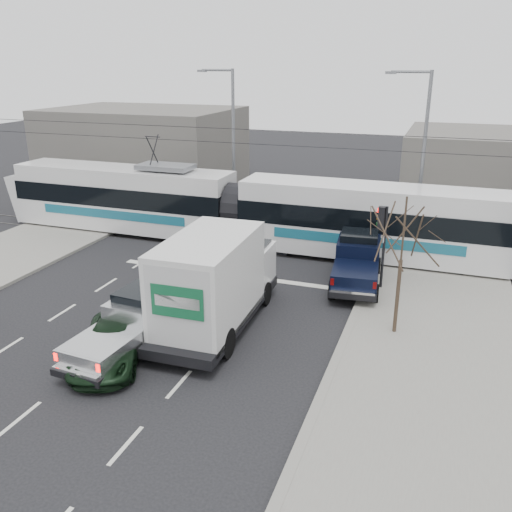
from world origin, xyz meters
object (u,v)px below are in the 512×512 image
(traffic_signal, at_px, (382,230))
(tram, at_px, (237,208))
(street_lamp_far, at_px, (231,134))
(street_lamp_near, at_px, (420,148))
(box_truck, at_px, (216,282))
(green_car, at_px, (110,345))
(silver_pickup, at_px, (133,323))
(bare_tree, at_px, (403,236))
(navy_pickup, at_px, (357,261))

(traffic_signal, relative_size, tram, 0.13)
(street_lamp_far, xyz_separation_m, tram, (2.55, -5.55, -3.15))
(street_lamp_near, bearing_deg, traffic_signal, -96.41)
(box_truck, bearing_deg, green_car, -125.38)
(street_lamp_far, relative_size, green_car, 2.05)
(street_lamp_near, bearing_deg, box_truck, -114.85)
(traffic_signal, xyz_separation_m, silver_pickup, (-7.26, -8.00, -1.78))
(silver_pickup, height_order, green_car, silver_pickup)
(street_lamp_near, height_order, box_truck, street_lamp_near)
(bare_tree, height_order, street_lamp_far, street_lamp_far)
(bare_tree, relative_size, street_lamp_near, 0.56)
(street_lamp_far, bearing_deg, bare_tree, -48.88)
(traffic_signal, bearing_deg, green_car, -129.83)
(navy_pickup, distance_m, green_car, 11.47)
(bare_tree, relative_size, box_truck, 0.67)
(tram, bearing_deg, navy_pickup, -26.11)
(bare_tree, bearing_deg, traffic_signal, 105.76)
(silver_pickup, height_order, navy_pickup, navy_pickup)
(traffic_signal, xyz_separation_m, box_truck, (-5.20, -5.55, -0.91))
(silver_pickup, bearing_deg, green_car, -99.82)
(tram, relative_size, box_truck, 3.64)
(bare_tree, bearing_deg, street_lamp_far, 131.12)
(silver_pickup, relative_size, green_car, 1.23)
(traffic_signal, height_order, green_car, traffic_signal)
(bare_tree, height_order, traffic_signal, bare_tree)
(navy_pickup, bearing_deg, traffic_signal, -29.67)
(street_lamp_far, height_order, green_car, street_lamp_far)
(street_lamp_far, bearing_deg, box_truck, -70.09)
(street_lamp_far, distance_m, silver_pickup, 18.31)
(traffic_signal, relative_size, box_truck, 0.48)
(traffic_signal, xyz_separation_m, street_lamp_far, (-10.66, 9.50, 2.37))
(bare_tree, xyz_separation_m, street_lamp_near, (-0.29, 11.50, 1.32))
(tram, bearing_deg, street_lamp_near, 21.84)
(street_lamp_near, relative_size, navy_pickup, 1.68)
(bare_tree, height_order, street_lamp_near, street_lamp_near)
(bare_tree, xyz_separation_m, navy_pickup, (-2.14, 4.44, -2.72))
(street_lamp_far, bearing_deg, traffic_signal, -41.72)
(box_truck, height_order, green_car, box_truck)
(traffic_signal, distance_m, silver_pickup, 10.95)
(street_lamp_near, distance_m, tram, 10.13)
(street_lamp_near, relative_size, tram, 0.33)
(silver_pickup, xyz_separation_m, green_car, (-0.25, -1.00, -0.35))
(box_truck, bearing_deg, traffic_signal, 45.22)
(box_truck, distance_m, navy_pickup, 7.35)
(silver_pickup, distance_m, navy_pickup, 10.51)
(street_lamp_far, bearing_deg, tram, -65.35)
(tram, distance_m, box_truck, 9.95)
(bare_tree, relative_size, green_car, 1.14)
(traffic_signal, xyz_separation_m, green_car, (-7.51, -9.00, -2.13))
(silver_pickup, bearing_deg, street_lamp_far, 105.30)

